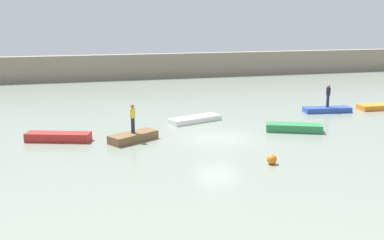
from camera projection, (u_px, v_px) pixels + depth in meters
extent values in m
plane|color=gray|center=(217.00, 138.00, 27.22)|extent=(120.00, 120.00, 0.00)
cube|color=gray|center=(144.00, 66.00, 53.22)|extent=(80.00, 1.20, 2.89)
cube|color=red|center=(58.00, 137.00, 26.39)|extent=(3.88, 2.09, 0.51)
cube|color=brown|center=(133.00, 137.00, 26.38)|extent=(3.12, 2.46, 0.49)
cube|color=white|center=(195.00, 119.00, 31.28)|extent=(3.93, 2.32, 0.36)
cube|color=#2D7F47|center=(294.00, 128.00, 28.63)|extent=(3.64, 2.40, 0.49)
cube|color=#2B4CAD|center=(327.00, 110.00, 34.44)|extent=(3.70, 1.54, 0.39)
cube|color=orange|center=(376.00, 107.00, 35.45)|extent=(2.83, 1.34, 0.40)
cylinder|color=#232838|center=(133.00, 125.00, 26.22)|extent=(0.22, 0.22, 0.91)
cylinder|color=yellow|center=(133.00, 113.00, 26.06)|extent=(0.32, 0.32, 0.58)
sphere|color=#936B4C|center=(132.00, 106.00, 25.97)|extent=(0.24, 0.24, 0.24)
cylinder|color=#232838|center=(328.00, 101.00, 34.30)|extent=(0.22, 0.22, 0.93)
cylinder|color=black|center=(328.00, 91.00, 34.13)|extent=(0.32, 0.32, 0.58)
sphere|color=#936B4C|center=(329.00, 86.00, 34.04)|extent=(0.23, 0.23, 0.23)
sphere|color=orange|center=(272.00, 159.00, 22.24)|extent=(0.50, 0.50, 0.50)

